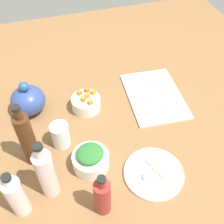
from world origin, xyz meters
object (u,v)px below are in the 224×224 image
object	(u,v)px
plate_tofu	(154,173)
bottle_3	(16,197)
bowl_carrots	(86,103)
bottle_0	(27,139)
cutting_board	(154,96)
bowl_greens	(91,161)
teapot	(28,100)
bottle_2	(46,173)
drinking_glass_0	(60,135)
bottle_1	(102,197)

from	to	relation	value
plate_tofu	bottle_3	world-z (taller)	bottle_3
bowl_carrots	bottle_0	distance (cm)	33.24
cutting_board	bowl_greens	size ratio (longest dim) A/B	2.55
cutting_board	bottle_0	size ratio (longest dim) A/B	1.20
bottle_0	bottle_3	distance (cm)	19.45
plate_tofu	bowl_carrots	xyz separation A→B (cm)	(39.06, 15.38, 2.33)
plate_tofu	bottle_3	size ratio (longest dim) A/B	1.03
bowl_carrots	teapot	bearing A→B (deg)	76.37
bowl_greens	bottle_2	distance (cm)	18.08
bottle_0	drinking_glass_0	size ratio (longest dim) A/B	2.77
teapot	bottle_3	size ratio (longest dim) A/B	0.78
bottle_2	bottle_3	size ratio (longest dim) A/B	1.24
cutting_board	bowl_greens	distance (cm)	45.34
cutting_board	bottle_2	distance (cm)	61.94
bottle_3	drinking_glass_0	distance (cm)	28.49
bottle_2	bottle_3	xyz separation A→B (cm)	(-3.99, 9.99, -2.04)
bowl_greens	bottle_0	bearing A→B (deg)	65.98
drinking_glass_0	bottle_0	bearing A→B (deg)	111.35
cutting_board	bottle_2	world-z (taller)	bottle_2
plate_tofu	bottle_1	xyz separation A→B (cm)	(-6.67, 20.70, 7.43)
bowl_carrots	drinking_glass_0	xyz separation A→B (cm)	(-15.78, 13.53, 2.17)
cutting_board	bottle_2	size ratio (longest dim) A/B	1.31
bowl_greens	bottle_3	bearing A→B (deg)	110.60
bottle_1	drinking_glass_0	distance (cm)	31.19
bowl_carrots	bottle_0	bearing A→B (deg)	129.18
bowl_carrots	teapot	xyz separation A→B (cm)	(5.68, 23.44, 3.35)
bottle_1	teapot	bearing A→B (deg)	19.42
bowl_carrots	bottle_1	distance (cm)	46.32
cutting_board	bowl_greens	xyz separation A→B (cm)	(-26.92, 36.40, 2.51)
bowl_greens	bottle_0	distance (cm)	23.41
cutting_board	bottle_1	size ratio (longest dim) A/B	1.77
bottle_0	bottle_2	bearing A→B (deg)	-163.17
bottle_1	drinking_glass_0	world-z (taller)	bottle_1
teapot	drinking_glass_0	xyz separation A→B (cm)	(-21.46, -9.91, -1.19)
bottle_0	bottle_2	world-z (taller)	bottle_0
drinking_glass_0	bottle_2	bearing A→B (deg)	159.76
bottle_1	drinking_glass_0	xyz separation A→B (cm)	(29.95, 8.21, -2.93)
bowl_carrots	bottle_2	world-z (taller)	bottle_2
bottle_2	drinking_glass_0	size ratio (longest dim) A/B	2.52
cutting_board	drinking_glass_0	distance (cm)	47.14
bowl_greens	bottle_1	distance (cm)	17.54
cutting_board	teapot	distance (cm)	55.60
bowl_carrots	bottle_2	xyz separation A→B (cm)	(-34.45, 20.41, 7.89)
bottle_2	cutting_board	bearing A→B (deg)	-57.90
bowl_greens	bottle_2	size ratio (longest dim) A/B	0.52
bottle_0	bottle_1	size ratio (longest dim) A/B	1.48
cutting_board	bottle_1	world-z (taller)	bottle_1
plate_tofu	bottle_2	bearing A→B (deg)	82.66
bowl_carrots	drinking_glass_0	distance (cm)	20.89
teapot	bottle_3	bearing A→B (deg)	171.03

